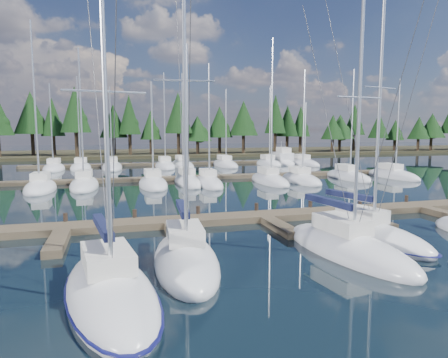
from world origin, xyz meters
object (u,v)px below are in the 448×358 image
object	(u,v)px
front_sailboat_1	(110,292)
front_sailboat_3	(347,248)
motor_yacht_right	(283,161)
front_sailboat_4	(367,236)
main_dock	(265,218)
front_sailboat_2	(186,259)

from	to	relation	value
front_sailboat_1	front_sailboat_3	xyz separation A→B (m)	(10.64, 2.28, 0.01)
front_sailboat_3	motor_yacht_right	distance (m)	50.19
front_sailboat_4	motor_yacht_right	distance (m)	47.92
front_sailboat_1	motor_yacht_right	bearing A→B (deg)	60.12
main_dock	front_sailboat_1	xyz separation A→B (m)	(-9.43, -9.50, 0.07)
front_sailboat_4	motor_yacht_right	xyz separation A→B (m)	(15.43, 45.37, 0.21)
front_sailboat_1	front_sailboat_4	xyz separation A→B (m)	(12.87, 3.89, 0.02)
front_sailboat_2	front_sailboat_1	bearing A→B (deg)	-139.36
front_sailboat_4	motor_yacht_right	size ratio (longest dim) A/B	1.49
main_dock	front_sailboat_1	distance (m)	13.39
front_sailboat_4	front_sailboat_1	bearing A→B (deg)	-163.18
main_dock	front_sailboat_3	bearing A→B (deg)	-80.52
main_dock	front_sailboat_2	world-z (taller)	front_sailboat_2
front_sailboat_4	motor_yacht_right	world-z (taller)	front_sailboat_4
front_sailboat_3	front_sailboat_4	world-z (taller)	front_sailboat_4
front_sailboat_3	motor_yacht_right	size ratio (longest dim) A/B	1.37
front_sailboat_1	front_sailboat_2	bearing A→B (deg)	40.64
main_dock	front_sailboat_1	world-z (taller)	front_sailboat_1
main_dock	front_sailboat_1	size ratio (longest dim) A/B	3.48
front_sailboat_1	motor_yacht_right	xyz separation A→B (m)	(28.30, 49.26, 0.23)
front_sailboat_1	front_sailboat_3	world-z (taller)	front_sailboat_3
front_sailboat_2	motor_yacht_right	size ratio (longest dim) A/B	1.46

